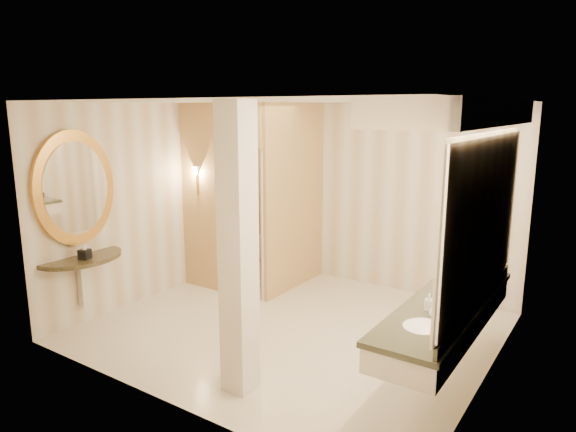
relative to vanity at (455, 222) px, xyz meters
name	(u,v)px	position (x,y,z in m)	size (l,w,h in m)	color
floor	(292,327)	(-1.98, 0.37, -1.63)	(4.50, 4.50, 0.00)	beige
ceiling	(293,101)	(-1.98, 0.37, 1.07)	(4.50, 4.50, 0.00)	silver
wall_back	(366,196)	(-1.98, 2.37, -0.28)	(4.50, 0.02, 2.70)	beige
wall_front	(164,261)	(-1.98, -1.63, -0.28)	(4.50, 0.02, 2.70)	beige
wall_left	(159,200)	(-4.23, 0.37, -0.28)	(0.02, 4.00, 2.70)	beige
wall_right	(494,248)	(0.27, 0.37, -0.28)	(0.02, 4.00, 2.70)	beige
toilet_closet	(265,196)	(-3.10, 1.34, -0.24)	(1.50, 1.55, 2.70)	tan
wall_sconce	(197,172)	(-3.90, 0.80, 0.10)	(0.14, 0.14, 0.42)	gold
vanity	(455,222)	(0.00, 0.00, 0.00)	(0.75, 2.59, 2.09)	beige
console_shelf	(77,217)	(-4.19, -0.96, -0.28)	(1.06, 1.06, 1.98)	black
pillar	(238,252)	(-1.63, -1.06, -0.28)	(0.27, 0.27, 2.70)	beige
tissue_box	(85,254)	(-4.01, -1.02, -0.70)	(0.12, 0.12, 0.12)	black
toilet	(276,255)	(-3.21, 1.77, -1.26)	(0.41, 0.73, 0.74)	white
soap_bottle_a	(429,302)	(-0.10, -0.29, -0.68)	(0.07, 0.07, 0.15)	beige
soap_bottle_b	(435,311)	(-0.01, -0.42, -0.69)	(0.09, 0.09, 0.12)	silver
soap_bottle_c	(454,277)	(-0.09, 0.45, -0.66)	(0.08, 0.08, 0.20)	#C6B28C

